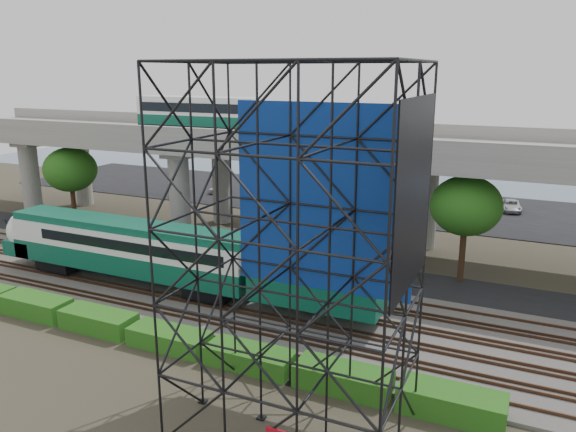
% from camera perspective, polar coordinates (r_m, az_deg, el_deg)
% --- Properties ---
extents(ground, '(140.00, 140.00, 0.00)m').
position_cam_1_polar(ground, '(35.86, -9.11, -9.78)').
color(ground, '#474233').
rests_on(ground, ground).
extents(ballast_bed, '(90.00, 12.00, 0.20)m').
position_cam_1_polar(ballast_bed, '(37.35, -7.40, -8.53)').
color(ballast_bed, slate).
rests_on(ballast_bed, ground).
extents(service_road, '(90.00, 5.00, 0.08)m').
position_cam_1_polar(service_road, '(44.29, -1.57, -4.73)').
color(service_road, black).
rests_on(service_road, ground).
extents(parking_lot, '(90.00, 18.00, 0.08)m').
position_cam_1_polar(parking_lot, '(65.38, 7.56, 1.52)').
color(parking_lot, black).
rests_on(parking_lot, ground).
extents(harbor_water, '(140.00, 40.00, 0.03)m').
position_cam_1_polar(harbor_water, '(86.26, 11.93, 4.49)').
color(harbor_water, '#425A6D').
rests_on(harbor_water, ground).
extents(rail_tracks, '(90.00, 9.52, 0.16)m').
position_cam_1_polar(rail_tracks, '(37.28, -7.41, -8.27)').
color(rail_tracks, '#472D1E').
rests_on(rail_tracks, ballast_bed).
extents(commuter_train, '(29.30, 3.06, 4.30)m').
position_cam_1_polar(commuter_train, '(38.98, -13.46, -3.46)').
color(commuter_train, black).
rests_on(commuter_train, rail_tracks).
extents(overpass, '(80.00, 12.00, 12.40)m').
position_cam_1_polar(overpass, '(47.52, 0.52, 6.76)').
color(overpass, '#9E9B93').
rests_on(overpass, ground).
extents(scaffold_tower, '(9.36, 6.36, 15.00)m').
position_cam_1_polar(scaffold_tower, '(22.00, 0.58, -4.56)').
color(scaffold_tower, black).
rests_on(scaffold_tower, ground).
extents(hedge_strip, '(34.60, 1.80, 1.20)m').
position_cam_1_polar(hedge_strip, '(31.94, -11.96, -12.00)').
color(hedge_strip, '#1D5713').
rests_on(hedge_strip, ground).
extents(trees, '(40.94, 16.94, 7.69)m').
position_cam_1_polar(trees, '(49.81, -3.56, 4.02)').
color(trees, '#382314').
rests_on(trees, ground).
extents(suv, '(5.59, 4.12, 1.41)m').
position_cam_1_polar(suv, '(46.17, -4.81, -2.98)').
color(suv, black).
rests_on(suv, service_road).
extents(parked_cars, '(35.38, 9.35, 1.24)m').
position_cam_1_polar(parked_cars, '(64.53, 8.55, 1.88)').
color(parked_cars, '#BDBDBD').
rests_on(parked_cars, parking_lot).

